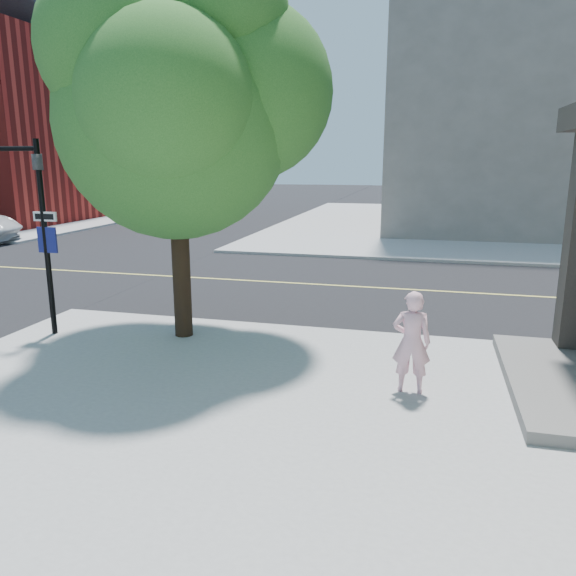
# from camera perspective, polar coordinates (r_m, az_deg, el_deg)

# --- Properties ---
(ground) EXTENTS (140.00, 140.00, 0.00)m
(ground) POSITION_cam_1_polar(r_m,az_deg,el_deg) (13.52, -17.94, -2.83)
(ground) COLOR black
(ground) RESTS_ON ground
(road_ew) EXTENTS (140.00, 9.00, 0.01)m
(road_ew) POSITION_cam_1_polar(r_m,az_deg,el_deg) (17.36, -10.11, 1.07)
(road_ew) COLOR black
(road_ew) RESTS_ON ground
(sidewalk_ne) EXTENTS (29.00, 25.00, 0.12)m
(sidewalk_ne) POSITION_cam_1_polar(r_m,az_deg,el_deg) (33.26, 25.47, 5.79)
(sidewalk_ne) COLOR #A0A0A0
(sidewalk_ne) RESTS_ON ground
(filler_ne) EXTENTS (18.00, 16.00, 14.00)m
(filler_ne) POSITION_cam_1_polar(r_m,az_deg,el_deg) (33.86, 27.40, 17.73)
(filler_ne) COLOR slate
(filler_ne) RESTS_ON sidewalk_ne
(man_on_phone) EXTENTS (0.58, 0.39, 1.57)m
(man_on_phone) POSITION_cam_1_polar(r_m,az_deg,el_deg) (8.48, 12.62, -5.46)
(man_on_phone) COLOR #E7ACBE
(man_on_phone) RESTS_ON sidewalk_se
(street_tree) EXTENTS (5.38, 4.89, 7.14)m
(street_tree) POSITION_cam_1_polar(r_m,az_deg,el_deg) (10.84, -11.09, 19.04)
(street_tree) COLOR black
(street_tree) RESTS_ON sidewalk_se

